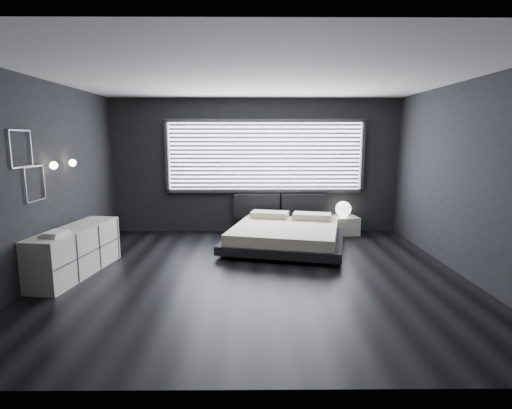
{
  "coord_description": "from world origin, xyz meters",
  "views": [
    {
      "loc": [
        -0.05,
        -5.64,
        1.99
      ],
      "look_at": [
        0.0,
        0.85,
        0.9
      ],
      "focal_mm": 28.0,
      "sensor_mm": 36.0,
      "label": 1
    }
  ],
  "objects": [
    {
      "name": "room",
      "position": [
        0.0,
        0.0,
        1.4
      ],
      "size": [
        6.04,
        6.0,
        2.8
      ],
      "color": "black",
      "rests_on": "ground"
    },
    {
      "name": "window",
      "position": [
        0.2,
        2.7,
        1.61
      ],
      "size": [
        4.14,
        0.09,
        1.52
      ],
      "color": "white",
      "rests_on": "ground"
    },
    {
      "name": "headboard",
      "position": [
        0.53,
        2.64,
        0.57
      ],
      "size": [
        1.96,
        0.16,
        0.52
      ],
      "color": "black",
      "rests_on": "ground"
    },
    {
      "name": "sconce_near",
      "position": [
        -2.88,
        0.05,
        1.6
      ],
      "size": [
        0.18,
        0.11,
        0.11
      ],
      "color": "silver",
      "rests_on": "ground"
    },
    {
      "name": "sconce_far",
      "position": [
        -2.88,
        0.65,
        1.6
      ],
      "size": [
        0.18,
        0.11,
        0.11
      ],
      "color": "silver",
      "rests_on": "ground"
    },
    {
      "name": "wall_art_upper",
      "position": [
        -2.98,
        -0.55,
        1.85
      ],
      "size": [
        0.01,
        0.48,
        0.48
      ],
      "color": "#47474C",
      "rests_on": "ground"
    },
    {
      "name": "wall_art_lower",
      "position": [
        -2.98,
        -0.3,
        1.38
      ],
      "size": [
        0.01,
        0.48,
        0.48
      ],
      "color": "#47474C",
      "rests_on": "ground"
    },
    {
      "name": "bed",
      "position": [
        0.54,
        1.43,
        0.25
      ],
      "size": [
        2.45,
        2.38,
        0.53
      ],
      "color": "black",
      "rests_on": "ground"
    },
    {
      "name": "nightstand",
      "position": [
        1.8,
        2.5,
        0.19
      ],
      "size": [
        0.7,
        0.61,
        0.37
      ],
      "primitive_type": "cube",
      "rotation": [
        0.0,
        0.0,
        0.13
      ],
      "color": "white",
      "rests_on": "ground"
    },
    {
      "name": "orb_lamp",
      "position": [
        1.82,
        2.47,
        0.53
      ],
      "size": [
        0.32,
        0.32,
        0.32
      ],
      "primitive_type": "sphere",
      "color": "white",
      "rests_on": "nightstand"
    },
    {
      "name": "dresser",
      "position": [
        -2.65,
        0.01,
        0.35
      ],
      "size": [
        0.74,
        1.8,
        0.7
      ],
      "color": "white",
      "rests_on": "ground"
    },
    {
      "name": "book_stack",
      "position": [
        -2.67,
        -0.48,
        0.73
      ],
      "size": [
        0.33,
        0.39,
        0.07
      ],
      "color": "silver",
      "rests_on": "dresser"
    }
  ]
}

